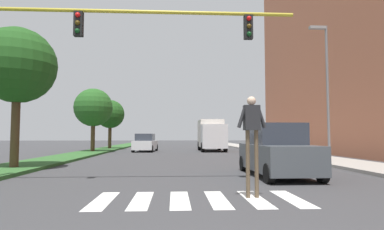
{
  "coord_description": "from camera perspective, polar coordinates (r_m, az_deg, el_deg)",
  "views": [
    {
      "loc": [
        -0.59,
        -1.36,
        1.52
      ],
      "look_at": [
        0.35,
        15.61,
        2.6
      ],
      "focal_mm": 30.16,
      "sensor_mm": 36.0,
      "label": 1
    }
  ],
  "objects": [
    {
      "name": "ground_plane",
      "position": [
        31.4,
        -2.11,
        -6.43
      ],
      "size": [
        140.0,
        140.0,
        0.0
      ],
      "primitive_type": "plane",
      "color": "#38383A"
    },
    {
      "name": "crosswalk",
      "position": [
        7.89,
        1.19,
        -14.72
      ],
      "size": [
        4.95,
        2.2,
        0.01
      ],
      "color": "silver",
      "rests_on": "ground_plane"
    },
    {
      "name": "median_strip",
      "position": [
        30.25,
        -16.95,
        -6.24
      ],
      "size": [
        2.7,
        64.0,
        0.15
      ],
      "primitive_type": "cube",
      "color": "#2D5B28",
      "rests_on": "ground_plane"
    },
    {
      "name": "tree_mid",
      "position": [
        16.46,
        -28.49,
        7.64
      ],
      "size": [
        3.37,
        3.37,
        6.18
      ],
      "color": "#4C3823",
      "rests_on": "median_strip"
    },
    {
      "name": "tree_far",
      "position": [
        30.12,
        -17.04,
        1.25
      ],
      "size": [
        3.39,
        3.39,
        5.58
      ],
      "color": "#4C3823",
      "rests_on": "median_strip"
    },
    {
      "name": "tree_distant",
      "position": [
        36.1,
        -14.27,
        0.11
      ],
      "size": [
        3.07,
        3.07,
        5.24
      ],
      "color": "#4C3823",
      "rests_on": "median_strip"
    },
    {
      "name": "sidewalk_right",
      "position": [
        30.74,
        13.91,
        -6.24
      ],
      "size": [
        3.0,
        64.0,
        0.15
      ],
      "primitive_type": "cube",
      "color": "#9E9991",
      "rests_on": "ground_plane"
    },
    {
      "name": "traffic_light_gantry",
      "position": [
        11.16,
        -19.28,
        11.56
      ],
      "size": [
        10.14,
        0.3,
        6.0
      ],
      "color": "gold",
      "rests_on": "median_strip"
    },
    {
      "name": "street_lamp_right",
      "position": [
        19.42,
        22.58,
        5.74
      ],
      "size": [
        1.02,
        0.24,
        7.5
      ],
      "color": "slate",
      "rests_on": "sidewalk_right"
    },
    {
      "name": "pedestrian_performer",
      "position": [
        8.11,
        10.53,
        -2.58
      ],
      "size": [
        0.75,
        0.26,
        2.49
      ],
      "color": "brown",
      "rests_on": "ground_plane"
    },
    {
      "name": "suv_crossing",
      "position": [
        12.66,
        14.67,
        -6.2
      ],
      "size": [
        1.98,
        4.61,
        1.97
      ],
      "color": "#474C51",
      "rests_on": "ground_plane"
    },
    {
      "name": "sedan_midblock",
      "position": [
        31.08,
        -8.25,
        -4.97
      ],
      "size": [
        2.2,
        4.37,
        1.7
      ],
      "color": "silver",
      "rests_on": "ground_plane"
    },
    {
      "name": "truck_box_delivery",
      "position": [
        32.13,
        3.43,
        -3.45
      ],
      "size": [
        2.4,
        6.2,
        3.1
      ],
      "color": "silver",
      "rests_on": "ground_plane"
    }
  ]
}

